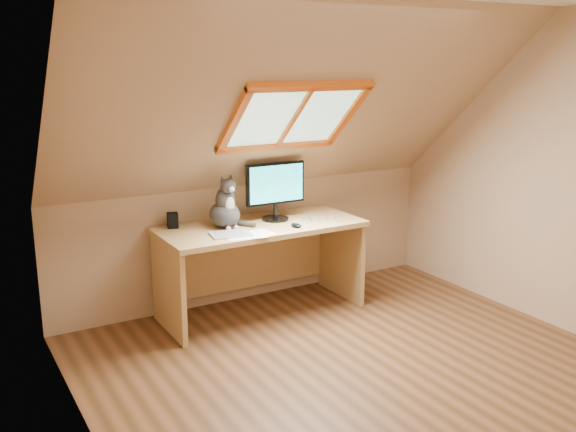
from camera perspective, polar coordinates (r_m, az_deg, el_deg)
ground at (r=4.35m, az=7.66°, el=-14.17°), size 3.50×3.50×0.00m
room_shell at (r=3.82m, az=9.20°, el=4.58°), size 3.52×3.52×2.41m
desk at (r=5.24m, az=-2.78°, el=-2.98°), size 1.64×0.72×0.75m
monitor at (r=5.19m, az=-1.12°, el=2.57°), size 0.51×0.22×0.47m
cat at (r=5.01m, az=-5.61°, el=0.69°), size 0.26×0.30×0.43m
desk_speaker at (r=5.07m, az=-10.22°, el=-0.38°), size 0.10×0.10×0.12m
graphics_tablet at (r=4.82m, az=-5.13°, el=-1.61°), size 0.33×0.26×0.01m
mouse at (r=5.01m, az=0.73°, el=-0.84°), size 0.08×0.11×0.03m
papers at (r=4.81m, az=-2.92°, el=-1.67°), size 0.33×0.27×0.00m
cables at (r=5.23m, az=2.35°, el=-0.38°), size 0.51×0.26×0.01m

